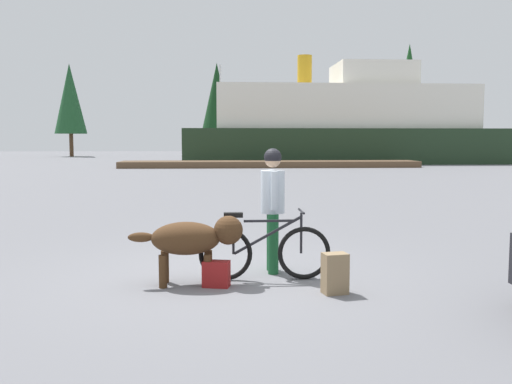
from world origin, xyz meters
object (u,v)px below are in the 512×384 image
(bicycle, at_px, (264,251))
(backpack, at_px, (335,273))
(dog, at_px, (193,239))
(sailboat_moored, at_px, (221,156))
(ferry_boat, at_px, (343,126))
(person_cyclist, at_px, (273,199))
(handbag_pannier, at_px, (216,274))

(bicycle, bearing_deg, backpack, -41.84)
(dog, height_order, sailboat_moored, sailboat_moored)
(ferry_boat, height_order, sailboat_moored, ferry_boat)
(ferry_boat, bearing_deg, bicycle, -104.00)
(person_cyclist, distance_m, handbag_pannier, 1.34)
(handbag_pannier, relative_size, sailboat_moored, 0.04)
(dog, bearing_deg, person_cyclist, 29.95)
(backpack, bearing_deg, dog, 162.46)
(backpack, xyz_separation_m, ferry_boat, (8.27, 36.97, 2.59))
(bicycle, relative_size, backpack, 3.54)
(ferry_boat, bearing_deg, backpack, -102.61)
(dog, relative_size, ferry_boat, 0.06)
(bicycle, distance_m, person_cyclist, 0.77)
(dog, bearing_deg, ferry_boat, 74.77)
(bicycle, distance_m, backpack, 1.05)
(person_cyclist, bearing_deg, sailboat_moored, 90.80)
(ferry_boat, bearing_deg, sailboat_moored, 169.78)
(handbag_pannier, bearing_deg, backpack, -16.00)
(backpack, bearing_deg, sailboat_moored, 91.70)
(backpack, bearing_deg, person_cyclist, 119.01)
(bicycle, relative_size, sailboat_moored, 0.22)
(bicycle, distance_m, ferry_boat, 37.47)
(backpack, height_order, sailboat_moored, sailboat_moored)
(person_cyclist, relative_size, handbag_pannier, 5.22)
(bicycle, relative_size, person_cyclist, 1.01)
(bicycle, xyz_separation_m, handbag_pannier, (-0.60, -0.30, -0.21))
(dog, distance_m, ferry_boat, 37.85)
(person_cyclist, xyz_separation_m, ferry_boat, (8.89, 35.86, 1.82))
(bicycle, height_order, dog, bicycle)
(person_cyclist, relative_size, backpack, 3.51)
(bicycle, xyz_separation_m, dog, (-0.88, -0.17, 0.20))
(bicycle, relative_size, handbag_pannier, 5.26)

